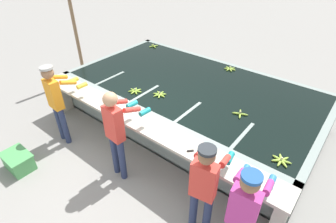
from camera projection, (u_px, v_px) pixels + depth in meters
name	position (u px, v px, depth m)	size (l,w,h in m)	color
ground_plane	(133.00, 164.00, 4.84)	(80.00, 80.00, 0.00)	gray
wash_tank	(192.00, 102.00, 5.81)	(5.27, 2.90, 0.88)	gray
work_ledge	(139.00, 131.00, 4.62)	(5.27, 0.45, 0.88)	#B7B2A3
worker_0	(57.00, 98.00, 4.87)	(0.44, 0.73, 1.63)	navy
worker_1	(116.00, 129.00, 4.09)	(0.44, 0.73, 1.67)	navy
worker_2	(204.00, 184.00, 3.27)	(0.48, 0.74, 1.56)	navy
worker_3	(243.00, 211.00, 2.94)	(0.45, 0.73, 1.58)	navy
banana_bunch_floating_0	(154.00, 46.00, 7.36)	(0.27, 0.27, 0.08)	#93BC3D
banana_bunch_floating_1	(230.00, 69.00, 6.14)	(0.28, 0.28, 0.08)	#9EC642
banana_bunch_floating_2	(160.00, 94.00, 5.16)	(0.28, 0.28, 0.08)	#93BC3D
banana_bunch_floating_3	(240.00, 114.00, 4.61)	(0.27, 0.27, 0.08)	#93BC3D
banana_bunch_floating_4	(135.00, 91.00, 5.28)	(0.28, 0.28, 0.08)	#8CB738
banana_bunch_floating_5	(281.00, 160.00, 3.67)	(0.28, 0.27, 0.08)	#9EC642
knife_0	(195.00, 150.00, 3.85)	(0.26, 0.27, 0.02)	silver
crate	(18.00, 161.00, 4.67)	(0.55, 0.39, 0.32)	#4C9E56
support_post_left	(74.00, 23.00, 6.80)	(0.09, 0.09, 3.20)	#846647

